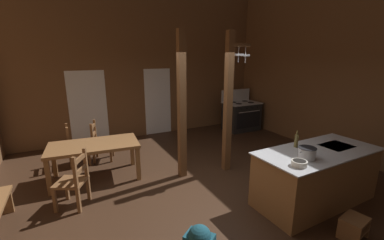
{
  "coord_description": "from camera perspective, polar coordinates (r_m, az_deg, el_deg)",
  "views": [
    {
      "loc": [
        -2.21,
        -3.62,
        2.44
      ],
      "look_at": [
        0.02,
        0.75,
        1.18
      ],
      "focal_mm": 23.46,
      "sensor_mm": 36.0,
      "label": 1
    }
  ],
  "objects": [
    {
      "name": "bottle_tall_on_counter",
      "position": [
        4.59,
        22.63,
        -4.34
      ],
      "size": [
        0.06,
        0.06,
        0.29
      ],
      "color": "brown",
      "rests_on": "kitchen_island"
    },
    {
      "name": "dining_table",
      "position": [
        5.39,
        -21.39,
        -5.95
      ],
      "size": [
        1.77,
        1.05,
        0.74
      ],
      "color": "brown",
      "rests_on": "ground_plane"
    },
    {
      "name": "stove_range",
      "position": [
        8.58,
        11.12,
        1.0
      ],
      "size": [
        1.14,
        0.82,
        1.32
      ],
      "color": "black",
      "rests_on": "ground_plane"
    },
    {
      "name": "ladderback_chair_at_table_end",
      "position": [
        4.63,
        -25.27,
        -12.43
      ],
      "size": [
        0.59,
        0.59,
        0.95
      ],
      "color": "brown",
      "rests_on": "ground_plane"
    },
    {
      "name": "ladderback_chair_by_post",
      "position": [
        6.36,
        -20.09,
        -4.67
      ],
      "size": [
        0.55,
        0.55,
        0.95
      ],
      "color": "brown",
      "rests_on": "ground_plane"
    },
    {
      "name": "wall_right",
      "position": [
        7.01,
        32.6,
        10.98
      ],
      "size": [
        0.14,
        8.43,
        4.57
      ],
      "primitive_type": "cube",
      "color": "brown",
      "rests_on": "ground_plane"
    },
    {
      "name": "ladderback_chair_near_window",
      "position": [
        6.3,
        -24.93,
        -5.34
      ],
      "size": [
        0.45,
        0.45,
        0.95
      ],
      "color": "brown",
      "rests_on": "ground_plane"
    },
    {
      "name": "glazed_door_back_left",
      "position": [
        7.58,
        -22.52,
        2.59
      ],
      "size": [
        1.0,
        0.01,
        2.05
      ],
      "primitive_type": "cube",
      "color": "white",
      "rests_on": "ground_plane"
    },
    {
      "name": "stockpot_on_counter",
      "position": [
        4.17,
        24.68,
        -6.82
      ],
      "size": [
        0.33,
        0.26,
        0.17
      ],
      "color": "#B7BABF",
      "rests_on": "kitchen_island"
    },
    {
      "name": "support_post_center",
      "position": [
        4.92,
        -2.35,
        2.95
      ],
      "size": [
        0.14,
        0.14,
        2.92
      ],
      "color": "brown",
      "rests_on": "ground_plane"
    },
    {
      "name": "kitchen_island",
      "position": [
        4.81,
        26.26,
        -11.39
      ],
      "size": [
        2.18,
        1.01,
        0.93
      ],
      "color": "brown",
      "rests_on": "ground_plane"
    },
    {
      "name": "ground_plane",
      "position": [
        4.91,
        3.94,
        -16.02
      ],
      "size": [
        8.25,
        8.43,
        0.1
      ],
      "primitive_type": "cube",
      "color": "#382316"
    },
    {
      "name": "step_stool",
      "position": [
        4.33,
        32.9,
        -19.59
      ],
      "size": [
        0.4,
        0.34,
        0.3
      ],
      "color": "brown",
      "rests_on": "ground_plane"
    },
    {
      "name": "glazed_panel_back_right",
      "position": [
        7.99,
        -7.75,
        4.13
      ],
      "size": [
        0.84,
        0.01,
        2.05
      ],
      "primitive_type": "cube",
      "color": "white",
      "rests_on": "ground_plane"
    },
    {
      "name": "support_post_with_pot_rack",
      "position": [
        5.27,
        8.43,
        4.65
      ],
      "size": [
        0.54,
        0.22,
        2.92
      ],
      "color": "brown",
      "rests_on": "ground_plane"
    },
    {
      "name": "wall_back",
      "position": [
        7.82,
        -10.89,
        13.07
      ],
      "size": [
        8.25,
        0.14,
        4.57
      ],
      "primitive_type": "cube",
      "color": "brown",
      "rests_on": "ground_plane"
    },
    {
      "name": "mixing_bowl_on_counter",
      "position": [
        3.88,
        23.19,
        -9.02
      ],
      "size": [
        0.22,
        0.22,
        0.08
      ],
      "color": "silver",
      "rests_on": "kitchen_island"
    }
  ]
}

